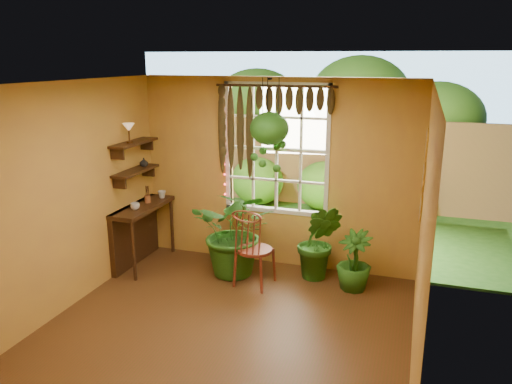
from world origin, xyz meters
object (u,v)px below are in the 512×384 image
windsor_chair (253,260)px  potted_plant_left (237,231)px  hanging_basket (269,133)px  counter_ledge (137,227)px  potted_plant_mid (319,242)px

windsor_chair → potted_plant_left: potted_plant_left is taller
potted_plant_left → hanging_basket: size_ratio=1.01×
counter_ledge → windsor_chair: (1.85, -0.18, -0.19)m
potted_plant_left → windsor_chair: bearing=-38.1°
potted_plant_left → potted_plant_mid: bearing=10.7°
potted_plant_left → potted_plant_mid: size_ratio=1.18×
counter_ledge → hanging_basket: bearing=12.0°
windsor_chair → potted_plant_left: 0.50m
windsor_chair → hanging_basket: size_ratio=0.99×
potted_plant_left → hanging_basket: (0.36, 0.32, 1.33)m
counter_ledge → potted_plant_mid: bearing=6.3°
potted_plant_mid → hanging_basket: 1.62m
windsor_chair → potted_plant_mid: 0.93m
windsor_chair → hanging_basket: (0.03, 0.58, 1.61)m
counter_ledge → potted_plant_left: potted_plant_left is taller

